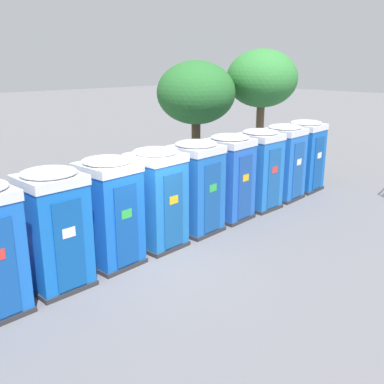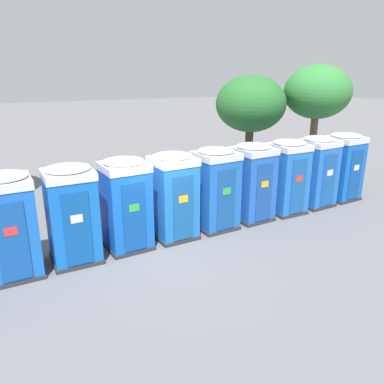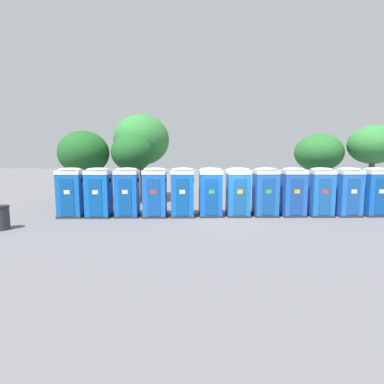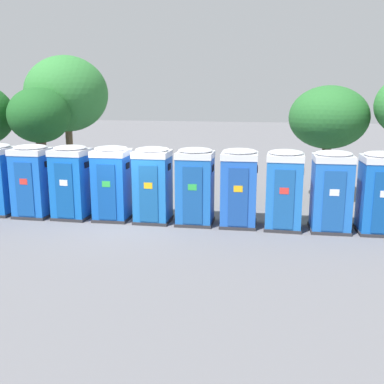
{
  "view_description": "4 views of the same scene",
  "coord_description": "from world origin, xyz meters",
  "px_view_note": "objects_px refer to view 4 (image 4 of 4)",
  "views": [
    {
      "loc": [
        -6.06,
        -7.85,
        4.56
      ],
      "look_at": [
        1.95,
        0.5,
        1.16
      ],
      "focal_mm": 42.0,
      "sensor_mm": 36.0,
      "label": 1
    },
    {
      "loc": [
        -3.42,
        -8.91,
        4.64
      ],
      "look_at": [
        1.3,
        0.47,
        1.3
      ],
      "focal_mm": 35.0,
      "sensor_mm": 36.0,
      "label": 2
    },
    {
      "loc": [
        -1.18,
        -15.06,
        3.12
      ],
      "look_at": [
        -1.69,
        0.31,
        1.27
      ],
      "focal_mm": 28.0,
      "sensor_mm": 36.0,
      "label": 3
    },
    {
      "loc": [
        5.33,
        -13.57,
        4.18
      ],
      "look_at": [
        2.03,
        0.5,
        1.07
      ],
      "focal_mm": 42.0,
      "sensor_mm": 36.0,
      "label": 4
    }
  ],
  "objects_px": {
    "portapotty_5": "(112,183)",
    "portapotty_11": "(380,192)",
    "portapotty_4": "(72,182)",
    "portapotty_7": "(195,186)",
    "street_tree_2": "(329,118)",
    "portapotty_3": "(33,180)",
    "portapotty_10": "(331,191)",
    "portapotty_8": "(239,187)",
    "portapotty_6": "(153,184)",
    "portapotty_9": "(284,189)",
    "street_tree_0": "(39,117)",
    "street_tree_4": "(67,94)"
  },
  "relations": [
    {
      "from": "portapotty_6",
      "to": "portapotty_7",
      "type": "distance_m",
      "value": 1.44
    },
    {
      "from": "portapotty_9",
      "to": "portapotty_10",
      "type": "height_order",
      "value": "same"
    },
    {
      "from": "portapotty_5",
      "to": "portapotty_7",
      "type": "distance_m",
      "value": 2.87
    },
    {
      "from": "street_tree_0",
      "to": "portapotty_3",
      "type": "bearing_deg",
      "value": -62.79
    },
    {
      "from": "portapotty_7",
      "to": "portapotty_11",
      "type": "bearing_deg",
      "value": 3.02
    },
    {
      "from": "portapotty_3",
      "to": "portapotty_5",
      "type": "height_order",
      "value": "same"
    },
    {
      "from": "street_tree_0",
      "to": "portapotty_7",
      "type": "bearing_deg",
      "value": -24.86
    },
    {
      "from": "portapotty_6",
      "to": "street_tree_0",
      "type": "height_order",
      "value": "street_tree_0"
    },
    {
      "from": "street_tree_2",
      "to": "street_tree_0",
      "type": "bearing_deg",
      "value": -175.9
    },
    {
      "from": "portapotty_5",
      "to": "portapotty_9",
      "type": "height_order",
      "value": "same"
    },
    {
      "from": "portapotty_6",
      "to": "portapotty_9",
      "type": "relative_size",
      "value": 1.0
    },
    {
      "from": "portapotty_5",
      "to": "portapotty_8",
      "type": "xyz_separation_m",
      "value": [
        4.3,
        0.22,
        -0.0
      ]
    },
    {
      "from": "street_tree_0",
      "to": "portapotty_6",
      "type": "bearing_deg",
      "value": -30.11
    },
    {
      "from": "portapotty_6",
      "to": "street_tree_2",
      "type": "bearing_deg",
      "value": 38.16
    },
    {
      "from": "portapotty_8",
      "to": "street_tree_2",
      "type": "xyz_separation_m",
      "value": [
        2.92,
        4.39,
        2.04
      ]
    },
    {
      "from": "portapotty_3",
      "to": "portapotty_4",
      "type": "height_order",
      "value": "same"
    },
    {
      "from": "street_tree_4",
      "to": "portapotty_7",
      "type": "bearing_deg",
      "value": -37.4
    },
    {
      "from": "street_tree_4",
      "to": "portapotty_3",
      "type": "bearing_deg",
      "value": -73.13
    },
    {
      "from": "street_tree_2",
      "to": "portapotty_5",
      "type": "bearing_deg",
      "value": -147.47
    },
    {
      "from": "portapotty_4",
      "to": "portapotty_7",
      "type": "relative_size",
      "value": 1.0
    },
    {
      "from": "portapotty_6",
      "to": "street_tree_0",
      "type": "distance_m",
      "value": 7.6
    },
    {
      "from": "street_tree_2",
      "to": "portapotty_7",
      "type": "bearing_deg",
      "value": -134.21
    },
    {
      "from": "street_tree_2",
      "to": "portapotty_3",
      "type": "bearing_deg",
      "value": -154.35
    },
    {
      "from": "portapotty_8",
      "to": "street_tree_2",
      "type": "bearing_deg",
      "value": 56.39
    },
    {
      "from": "portapotty_10",
      "to": "portapotty_6",
      "type": "bearing_deg",
      "value": -177.3
    },
    {
      "from": "portapotty_5",
      "to": "portapotty_9",
      "type": "bearing_deg",
      "value": 2.32
    },
    {
      "from": "portapotty_5",
      "to": "portapotty_7",
      "type": "relative_size",
      "value": 1.0
    },
    {
      "from": "portapotty_6",
      "to": "portapotty_10",
      "type": "xyz_separation_m",
      "value": [
        5.74,
        0.27,
        -0.0
      ]
    },
    {
      "from": "portapotty_11",
      "to": "street_tree_2",
      "type": "height_order",
      "value": "street_tree_2"
    },
    {
      "from": "portapotty_4",
      "to": "portapotty_6",
      "type": "relative_size",
      "value": 1.0
    },
    {
      "from": "portapotty_3",
      "to": "portapotty_8",
      "type": "distance_m",
      "value": 7.18
    },
    {
      "from": "portapotty_5",
      "to": "portapotty_6",
      "type": "xyz_separation_m",
      "value": [
        1.44,
        0.06,
        0.0
      ]
    },
    {
      "from": "portapotty_4",
      "to": "portapotty_5",
      "type": "distance_m",
      "value": 1.44
    },
    {
      "from": "portapotty_11",
      "to": "portapotty_7",
      "type": "bearing_deg",
      "value": -176.98
    },
    {
      "from": "portapotty_8",
      "to": "portapotty_11",
      "type": "height_order",
      "value": "same"
    },
    {
      "from": "portapotty_3",
      "to": "portapotty_11",
      "type": "distance_m",
      "value": 11.49
    },
    {
      "from": "portapotty_7",
      "to": "portapotty_11",
      "type": "height_order",
      "value": "same"
    },
    {
      "from": "portapotty_3",
      "to": "portapotty_10",
      "type": "xyz_separation_m",
      "value": [
        10.04,
        0.57,
        0.0
      ]
    },
    {
      "from": "portapotty_6",
      "to": "street_tree_2",
      "type": "distance_m",
      "value": 7.63
    },
    {
      "from": "portapotty_11",
      "to": "street_tree_4",
      "type": "xyz_separation_m",
      "value": [
        -13.35,
        5.52,
        2.96
      ]
    },
    {
      "from": "portapotty_4",
      "to": "portapotty_10",
      "type": "distance_m",
      "value": 8.62
    },
    {
      "from": "portapotty_3",
      "to": "portapotty_4",
      "type": "xyz_separation_m",
      "value": [
        1.43,
        0.11,
        0.0
      ]
    },
    {
      "from": "portapotty_5",
      "to": "street_tree_0",
      "type": "height_order",
      "value": "street_tree_0"
    },
    {
      "from": "portapotty_5",
      "to": "portapotty_11",
      "type": "xyz_separation_m",
      "value": [
        8.61,
        0.44,
        -0.0
      ]
    },
    {
      "from": "portapotty_5",
      "to": "street_tree_2",
      "type": "relative_size",
      "value": 0.56
    },
    {
      "from": "portapotty_10",
      "to": "street_tree_2",
      "type": "distance_m",
      "value": 4.74
    },
    {
      "from": "portapotty_9",
      "to": "street_tree_2",
      "type": "relative_size",
      "value": 0.56
    },
    {
      "from": "portapotty_4",
      "to": "portapotty_11",
      "type": "relative_size",
      "value": 1.0
    },
    {
      "from": "portapotty_9",
      "to": "portapotty_6",
      "type": "bearing_deg",
      "value": -177.69
    },
    {
      "from": "portapotty_8",
      "to": "street_tree_4",
      "type": "bearing_deg",
      "value": 147.62
    }
  ]
}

